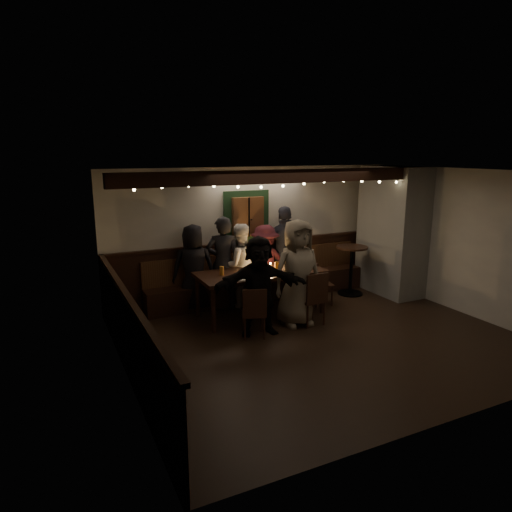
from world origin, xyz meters
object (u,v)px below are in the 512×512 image
person_e (285,252)px  person_g (297,273)px  chair_end (318,280)px  person_f (259,286)px  chair_near_left (254,310)px  person_c (239,265)px  person_a (194,268)px  person_d (265,263)px  dining_table (261,275)px  high_top (351,264)px  person_b (223,263)px  chair_near_right (314,296)px

person_e → person_g: size_ratio=1.02×
chair_end → person_f: size_ratio=0.53×
chair_near_left → person_c: (0.42, 1.54, 0.33)m
person_a → person_d: (1.43, -0.07, -0.05)m
chair_near_left → person_f: size_ratio=0.52×
dining_table → person_d: bearing=58.5°
person_c → person_f: 1.41m
high_top → person_f: (-2.62, -1.07, 0.17)m
chair_end → person_b: 1.84m
chair_near_left → person_a: 1.77m
person_a → person_e: bearing=-166.9°
person_c → person_g: person_g is taller
dining_table → person_b: bearing=124.8°
person_c → high_top: bearing=176.0°
chair_near_right → person_c: person_c is taller
person_g → person_d: bearing=87.6°
chair_end → person_a: 2.36m
dining_table → chair_near_right: 1.04m
dining_table → person_a: bearing=141.9°
person_g → person_c: bearing=111.8°
chair_near_right → person_e: size_ratio=0.50×
person_c → person_f: bearing=83.2°
chair_near_right → person_a: 2.27m
person_c → person_e: bearing=-169.4°
person_c → person_f: (-0.26, -1.39, 0.01)m
chair_end → person_a: bearing=161.8°
person_a → chair_near_left: bearing=118.0°
person_b → person_c: size_ratio=1.10×
person_b → person_e: (1.37, 0.11, 0.05)m
high_top → chair_end: bearing=-164.8°
person_e → dining_table: bearing=54.1°
person_d → person_a: bearing=-10.0°
person_c → chair_end: bearing=160.6°
dining_table → person_a: 1.26m
chair_near_left → person_g: size_ratio=0.46×
person_e → person_d: bearing=20.5°
chair_near_left → person_b: size_ratio=0.48×
chair_end → chair_near_right: bearing=-126.7°
dining_table → chair_near_right: bearing=-55.3°
person_c → person_f: size_ratio=0.99×
chair_near_right → person_f: person_f is taller
chair_near_left → person_g: (0.91, 0.24, 0.44)m
person_g → person_b: bearing=122.5°
high_top → person_f: 2.83m
chair_end → person_c: 1.53m
dining_table → chair_near_left: size_ratio=2.74×
person_b → chair_near_right: bearing=148.5°
person_d → person_g: bearing=79.2°
dining_table → person_d: person_d is taller
person_b → person_d: (0.89, 0.05, -0.12)m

